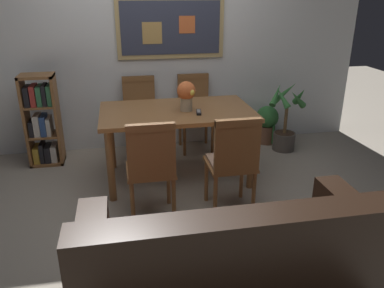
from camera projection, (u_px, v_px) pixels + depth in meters
The scene contains 13 objects.
ground_plane at pixel (172, 204), 3.57m from camera, with size 12.00×12.00×0.00m, color gray.
wall_back_with_painting at pixel (151, 40), 4.52m from camera, with size 5.20×0.14×2.60m.
dining_table at pixel (177, 119), 3.86m from camera, with size 1.51×0.90×0.74m.
dining_chair_near_left at pixel (151, 163), 3.13m from camera, with size 0.40×0.41×0.91m.
dining_chair_near_right at pixel (233, 158), 3.24m from camera, with size 0.40×0.41×0.91m.
dining_chair_far_right at pixel (195, 106), 4.68m from camera, with size 0.40×0.41×0.91m.
dining_chair_far_left at pixel (140, 109), 4.56m from camera, with size 0.40×0.41×0.91m.
leather_couch at pixel (233, 268), 2.28m from camera, with size 1.80×0.84×0.84m.
bookshelf at pixel (42, 122), 4.25m from camera, with size 0.36×0.28×1.02m.
potted_ivy at pixel (267, 123), 4.92m from camera, with size 0.29×0.29×0.49m.
potted_palm at pixel (285, 125), 4.68m from camera, with size 0.44×0.45×0.83m.
flower_vase at pixel (186, 94), 3.74m from camera, with size 0.19×0.19×0.29m.
tv_remote at pixel (199, 112), 3.71m from camera, with size 0.07×0.16×0.02m.
Camera 1 is at (-0.39, -3.08, 1.85)m, focal length 35.92 mm.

